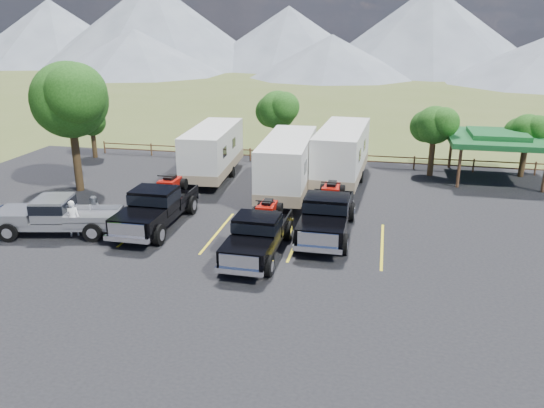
% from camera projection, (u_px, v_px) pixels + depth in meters
% --- Properties ---
extents(ground, '(320.00, 320.00, 0.00)m').
position_uv_depth(ground, '(235.00, 272.00, 22.16)').
color(ground, '#4C5A26').
rests_on(ground, ground).
extents(asphalt_lot, '(44.00, 34.00, 0.04)m').
position_uv_depth(asphalt_lot, '(252.00, 244.00, 24.94)').
color(asphalt_lot, black).
rests_on(asphalt_lot, ground).
extents(stall_lines, '(12.12, 5.50, 0.01)m').
position_uv_depth(stall_lines, '(257.00, 235.00, 25.86)').
color(stall_lines, yellow).
rests_on(stall_lines, asphalt_lot).
extents(tree_big_nw, '(5.54, 5.18, 7.84)m').
position_uv_depth(tree_big_nw, '(69.00, 100.00, 31.18)').
color(tree_big_nw, '#302312').
rests_on(tree_big_nw, ground).
extents(tree_ne_a, '(3.11, 2.92, 4.76)m').
position_uv_depth(tree_ne_a, '(434.00, 125.00, 35.04)').
color(tree_ne_a, '#302312').
rests_on(tree_ne_a, ground).
extents(tree_ne_b, '(2.77, 2.59, 4.27)m').
position_uv_depth(tree_ne_b, '(527.00, 131.00, 34.91)').
color(tree_ne_b, '#302312').
rests_on(tree_ne_b, ground).
extents(tree_north, '(3.46, 3.24, 5.25)m').
position_uv_depth(tree_north, '(277.00, 110.00, 38.94)').
color(tree_north, '#302312').
rests_on(tree_north, ground).
extents(tree_nw_small, '(2.59, 2.43, 3.85)m').
position_uv_depth(tree_nw_small, '(91.00, 122.00, 40.17)').
color(tree_nw_small, '#302312').
rests_on(tree_nw_small, ground).
extents(rail_fence, '(36.12, 0.12, 1.00)m').
position_uv_depth(rail_fence, '(330.00, 157.00, 38.71)').
color(rail_fence, brown).
rests_on(rail_fence, ground).
extents(pavilion, '(6.20, 6.20, 3.22)m').
position_uv_depth(pavilion, '(497.00, 138.00, 34.47)').
color(pavilion, brown).
rests_on(pavilion, ground).
extents(mountain_range, '(209.00, 71.00, 20.00)m').
position_uv_depth(mountain_range, '(329.00, 33.00, 119.29)').
color(mountain_range, slate).
rests_on(mountain_range, ground).
extents(rig_left, '(2.41, 6.83, 2.28)m').
position_uv_depth(rig_left, '(157.00, 205.00, 26.80)').
color(rig_left, black).
rests_on(rig_left, asphalt_lot).
extents(rig_center, '(2.30, 6.30, 2.09)m').
position_uv_depth(rig_center, '(259.00, 232.00, 23.55)').
color(rig_center, black).
rests_on(rig_center, asphalt_lot).
extents(rig_right, '(2.42, 6.80, 2.27)m').
position_uv_depth(rig_right, '(327.00, 213.00, 25.73)').
color(rig_right, black).
rests_on(rig_right, asphalt_lot).
extents(trailer_left, '(3.07, 9.80, 3.40)m').
position_uv_depth(trailer_left, '(213.00, 152.00, 35.01)').
color(trailer_left, silver).
rests_on(trailer_left, asphalt_lot).
extents(trailer_center, '(2.91, 10.10, 3.51)m').
position_uv_depth(trailer_center, '(287.00, 166.00, 31.37)').
color(trailer_center, silver).
rests_on(trailer_center, asphalt_lot).
extents(trailer_right, '(3.10, 10.41, 3.61)m').
position_uv_depth(trailer_right, '(342.00, 154.00, 33.83)').
color(trailer_right, silver).
rests_on(trailer_right, asphalt_lot).
extents(pickup_silver, '(6.50, 3.21, 1.87)m').
position_uv_depth(pickup_silver, '(58.00, 215.00, 25.76)').
color(pickup_silver, gray).
rests_on(pickup_silver, asphalt_lot).
extents(person_a, '(0.79, 0.70, 1.81)m').
position_uv_depth(person_a, '(73.00, 218.00, 25.54)').
color(person_a, white).
rests_on(person_a, asphalt_lot).
extents(person_b, '(0.99, 0.92, 1.63)m').
position_uv_depth(person_b, '(95.00, 211.00, 26.75)').
color(person_b, slate).
rests_on(person_b, asphalt_lot).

